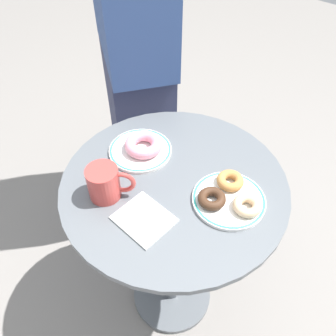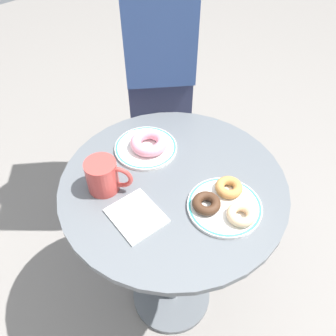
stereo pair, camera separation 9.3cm
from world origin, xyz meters
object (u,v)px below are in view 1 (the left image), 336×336
Objects in this scene: donut_old_fashioned at (230,181)px; coffee_mug at (105,183)px; cafe_table at (173,229)px; plate_left at (140,150)px; plate_right at (229,200)px; donut_glazed at (247,205)px; person_figure at (136,68)px; donut_pink_frosted at (143,145)px; donut_chocolate at (211,199)px; paper_napkin at (144,219)px.

coffee_mug is at bearing -135.30° from donut_old_fashioned.
cafe_table is 6.54× the size of coffee_mug.
plate_left is at bearing 169.60° from cafe_table.
plate_right is 1.70× the size of coffee_mug.
plate_left is at bearing -178.32° from donut_glazed.
donut_old_fashioned is at bearing 150.69° from donut_glazed.
donut_old_fashioned is 0.05× the size of person_figure.
donut_chocolate is at bearing -8.21° from donut_pink_frosted.
plate_left is 0.19m from coffee_mug.
plate_right reaches higher than cafe_table.
donut_chocolate is at bearing -30.00° from person_figure.
person_figure is at bearing 144.07° from cafe_table.
cafe_table is 10.14× the size of donut_chocolate.
person_figure reaches higher than donut_glazed.
donut_glazed and donut_old_fashioned have the same top height.
coffee_mug is at bearing -148.92° from donut_glazed.
donut_pink_frosted reaches higher than paper_napkin.
plate_right is at bearing 0.68° from donut_pink_frosted.
donut_glazed is 0.09m from donut_chocolate.
donut_old_fashioned is at bearing 120.99° from plate_right.
donut_glazed is at bearing 1.68° from plate_left.
donut_old_fashioned is at bearing 88.05° from donut_chocolate.
plate_left is 2.56× the size of donut_old_fashioned.
coffee_mug reaches higher than donut_old_fashioned.
plate_right is 2.64× the size of donut_old_fashioned.
donut_chocolate reaches higher than plate_left.
plate_right is 1.73× the size of donut_pink_frosted.
donut_chocolate is 0.65× the size of coffee_mug.
plate_right is 1.44× the size of paper_napkin.
donut_old_fashioned is (0.28, 0.05, 0.02)m from plate_left.
plate_left is at bearing -169.01° from donut_old_fashioned.
paper_napkin is at bearing -125.12° from plate_right.
donut_chocolate reaches higher than cafe_table.
cafe_table is 0.28m from donut_chocolate.
person_figure is at bearing 150.00° from donut_chocolate.
plate_right is at bearing -179.61° from donut_glazed.
donut_glazed is at bearing 0.39° from plate_right.
person_figure is at bearing 154.35° from plate_right.
plate_right is at bearing 54.88° from paper_napkin.
cafe_table is at bearing -169.32° from donut_glazed.
donut_pink_frosted is 0.98× the size of coffee_mug.
donut_pink_frosted is at bearing 101.31° from coffee_mug.
paper_napkin is (-0.18, -0.18, -0.02)m from donut_glazed.
person_figure is (-0.35, 0.48, -0.02)m from coffee_mug.
cafe_table is at bearing -146.93° from donut_old_fashioned.
plate_left is 0.97× the size of plate_right.
donut_old_fashioned is at bearing 44.70° from coffee_mug.
donut_chocolate is (-0.03, -0.04, 0.02)m from plate_right.
donut_chocolate is at bearing -152.24° from donut_glazed.
paper_napkin is (0.02, -0.15, 0.23)m from cafe_table.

